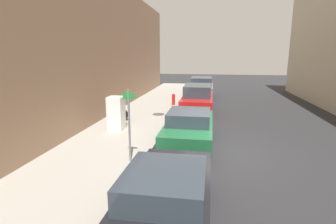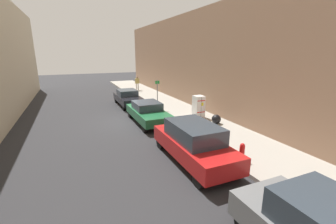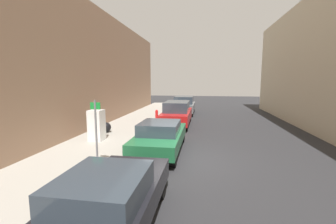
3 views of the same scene
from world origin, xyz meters
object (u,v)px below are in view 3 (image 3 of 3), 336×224
discarded_refrigerator (97,125)px  parked_sedan_green (161,136)px  trash_bag (106,127)px  fire_hydrant (157,115)px  parked_suv_gray (184,105)px  street_sign_post (96,130)px  parked_suv_red (177,113)px  parked_sedan_dark (108,202)px

discarded_refrigerator → parked_sedan_green: size_ratio=0.33×
parked_sedan_green → trash_bag: bearing=145.9°
discarded_refrigerator → fire_hydrant: discarded_refrigerator is taller
parked_sedan_green → parked_suv_gray: size_ratio=1.04×
street_sign_post → trash_bag: (-2.07, 5.25, -1.04)m
street_sign_post → parked_sedan_green: (1.73, 2.68, -0.78)m
fire_hydrant → parked_suv_gray: parked_suv_gray is taller
parked_suv_gray → parked_suv_red: bearing=-90.0°
parked_sedan_green → parked_suv_red: bearing=90.0°
street_sign_post → parked_sedan_dark: 3.55m
street_sign_post → parked_sedan_dark: (1.73, -3.00, -0.78)m
fire_hydrant → parked_sedan_dark: (1.73, -13.00, 0.15)m
fire_hydrant → parked_suv_red: bearing=-32.5°
fire_hydrant → parked_suv_red: size_ratio=0.16×
parked_suv_red → parked_suv_gray: 5.90m
fire_hydrant → street_sign_post: bearing=-90.0°
discarded_refrigerator → parked_suv_red: size_ratio=0.32×
street_sign_post → parked_suv_red: street_sign_post is taller
fire_hydrant → parked_sedan_green: parked_sedan_green is taller
discarded_refrigerator → fire_hydrant: bearing=74.8°
parked_suv_red → parked_suv_gray: parked_suv_red is taller
parked_sedan_green → parked_sedan_dark: bearing=-90.0°
trash_bag → parked_suv_red: parked_suv_red is taller
parked_sedan_dark → parked_suv_gray: bearing=90.0°
trash_bag → parked_suv_red: size_ratio=0.12×
parked_sedan_dark → parked_suv_red: (0.00, 11.89, 0.16)m
parked_suv_red → discarded_refrigerator: bearing=-122.9°
parked_suv_red → parked_suv_gray: (0.00, 5.90, -0.01)m
fire_hydrant → discarded_refrigerator: bearing=-105.2°
trash_bag → parked_suv_gray: 10.29m
parked_sedan_dark → trash_bag: bearing=114.7°
street_sign_post → parked_sedan_green: bearing=57.2°
trash_bag → parked_sedan_green: size_ratio=0.13×
discarded_refrigerator → street_sign_post: 3.97m
parked_sedan_dark → parked_suv_red: parked_suv_red is taller
trash_bag → parked_suv_red: bearing=43.9°
discarded_refrigerator → parked_sedan_dark: 7.39m
fire_hydrant → trash_bag: fire_hydrant is taller
parked_suv_gray → parked_sedan_dark: bearing=-90.0°
parked_sedan_dark → parked_suv_red: size_ratio=0.93×
parked_sedan_dark → parked_suv_gray: 17.79m
fire_hydrant → parked_sedan_dark: parked_sedan_dark is taller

